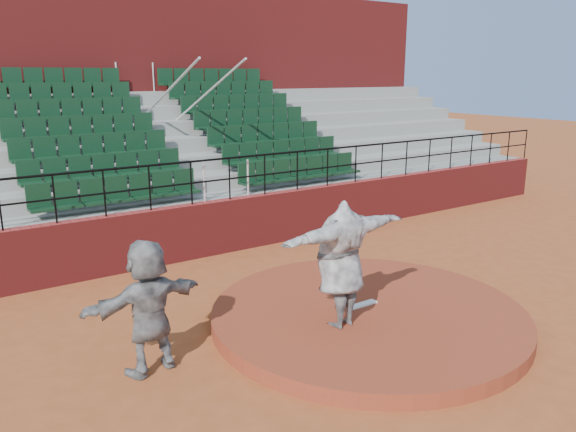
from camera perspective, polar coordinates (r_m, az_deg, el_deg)
The scene contains 9 objects.
ground at distance 10.20m, azimuth 8.08°, elevation -10.54°, with size 90.00×90.00×0.00m, color brown.
pitchers_mound at distance 10.15m, azimuth 8.10°, elevation -9.90°, with size 5.50×5.50×0.25m, color maroon.
pitching_rubber at distance 10.20m, azimuth 7.56°, elevation -8.91°, with size 0.60×0.15×0.03m, color white.
boundary_wall at distance 13.85m, azimuth -5.84°, elevation -0.90°, with size 24.00×0.30×1.30m, color maroon.
wall_railing at distance 13.55m, azimuth -5.99°, elevation 4.74°, with size 24.04×0.05×1.03m.
seating_deck at distance 16.90m, azimuth -11.86°, elevation 4.42°, with size 24.00×5.97×4.63m.
press_box_facade at distance 20.40m, azimuth -16.57°, elevation 11.71°, with size 24.00×3.00×7.10m, color maroon.
pitcher at distance 9.04m, azimuth 5.40°, elevation -4.88°, with size 2.58×0.70×2.10m, color black.
fielder at distance 8.41m, azimuth -13.99°, elevation -8.91°, with size 1.87×0.60×2.02m, color black.
Camera 1 is at (-6.33, -6.78, 4.26)m, focal length 35.00 mm.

